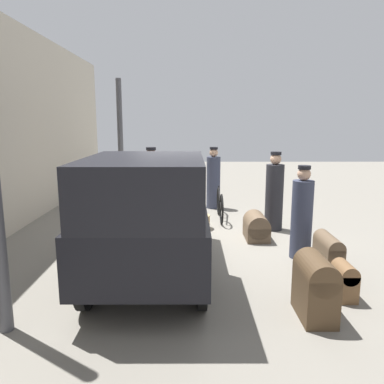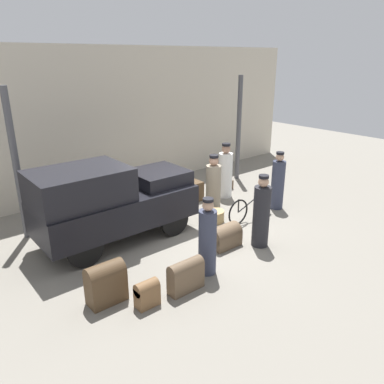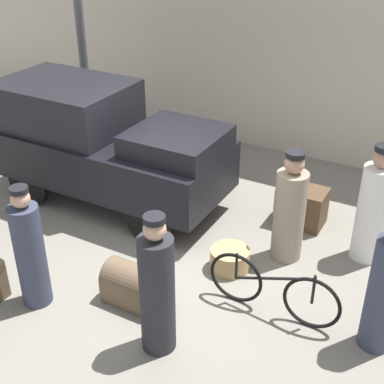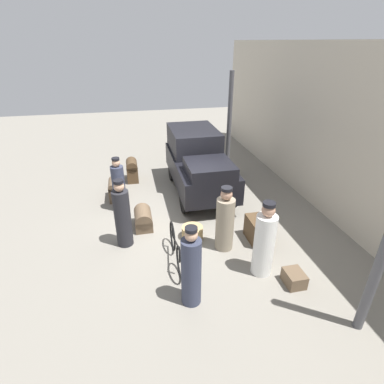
% 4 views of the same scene
% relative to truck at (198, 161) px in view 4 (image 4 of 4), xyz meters
% --- Properties ---
extents(ground_plane, '(30.00, 30.00, 0.00)m').
position_rel_truck_xyz_m(ground_plane, '(1.77, -0.82, -1.03)').
color(ground_plane, gray).
extents(station_building_facade, '(16.00, 0.15, 4.50)m').
position_rel_truck_xyz_m(station_building_facade, '(1.77, 3.26, 1.22)').
color(station_building_facade, beige).
rests_on(station_building_facade, ground).
extents(canopy_pillar_left, '(0.16, 0.16, 3.59)m').
position_rel_truck_xyz_m(canopy_pillar_left, '(-1.51, 1.51, 0.77)').
color(canopy_pillar_left, '#4C4C51').
rests_on(canopy_pillar_left, ground).
extents(truck, '(3.74, 1.63, 1.90)m').
position_rel_truck_xyz_m(truck, '(0.00, 0.00, 0.00)').
color(truck, black).
rests_on(truck, ground).
extents(bicycle, '(1.66, 0.04, 0.74)m').
position_rel_truck_xyz_m(bicycle, '(3.45, -1.30, -0.67)').
color(bicycle, black).
rests_on(bicycle, ground).
extents(wicker_basket, '(0.54, 0.54, 0.30)m').
position_rel_truck_xyz_m(wicker_basket, '(2.63, -0.75, -0.88)').
color(wicker_basket, tan).
rests_on(wicker_basket, ground).
extents(porter_standing_middle, '(0.39, 0.39, 1.72)m').
position_rel_truck_xyz_m(porter_standing_middle, '(2.54, -2.41, -0.24)').
color(porter_standing_middle, '#232328').
rests_on(porter_standing_middle, ground).
extents(porter_lifting_near_truck, '(0.43, 0.43, 1.70)m').
position_rel_truck_xyz_m(porter_lifting_near_truck, '(4.18, 0.43, -0.26)').
color(porter_lifting_near_truck, white).
rests_on(porter_lifting_near_truck, ground).
extents(porter_with_bicycle, '(0.43, 0.43, 1.61)m').
position_rel_truck_xyz_m(porter_with_bicycle, '(3.19, -0.10, -0.30)').
color(porter_with_bicycle, gray).
rests_on(porter_with_bicycle, ground).
extents(conductor_in_dark_uniform, '(0.36, 0.36, 1.62)m').
position_rel_truck_xyz_m(conductor_in_dark_uniform, '(0.81, -2.51, -0.29)').
color(conductor_in_dark_uniform, '#33384C').
rests_on(conductor_in_dark_uniform, ground).
extents(porter_carrying_trunk, '(0.37, 0.37, 1.68)m').
position_rel_truck_xyz_m(porter_carrying_trunk, '(4.66, -1.21, -0.26)').
color(porter_carrying_trunk, '#33384C').
rests_on(porter_carrying_trunk, ground).
extents(trunk_large_brown, '(0.71, 0.26, 0.63)m').
position_rel_truck_xyz_m(trunk_large_brown, '(0.08, -2.73, -0.69)').
color(trunk_large_brown, brown).
rests_on(trunk_large_brown, ground).
extents(suitcase_small_leather, '(0.73, 0.45, 0.53)m').
position_rel_truck_xyz_m(suitcase_small_leather, '(1.88, -1.93, -0.79)').
color(suitcase_small_leather, brown).
rests_on(suitcase_small_leather, ground).
extents(trunk_umber_medium, '(0.45, 0.37, 0.30)m').
position_rel_truck_xyz_m(trunk_umber_medium, '(4.67, 0.93, -0.88)').
color(trunk_umber_medium, brown).
rests_on(trunk_umber_medium, ground).
extents(suitcase_tan_flat, '(0.68, 0.38, 0.78)m').
position_rel_truck_xyz_m(suitcase_tan_flat, '(-1.23, -2.10, -0.62)').
color(suitcase_tan_flat, '#4C3823').
rests_on(suitcase_tan_flat, ground).
extents(suitcase_black_upright, '(0.72, 0.50, 0.59)m').
position_rel_truck_xyz_m(suitcase_black_upright, '(3.08, 0.83, -0.73)').
color(suitcase_black_upright, '#4C3823').
rests_on(suitcase_black_upright, ground).
extents(trunk_barrel_dark, '(0.42, 0.25, 0.50)m').
position_rel_truck_xyz_m(trunk_barrel_dark, '(-0.74, -2.66, -0.77)').
color(trunk_barrel_dark, brown).
rests_on(trunk_barrel_dark, ground).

